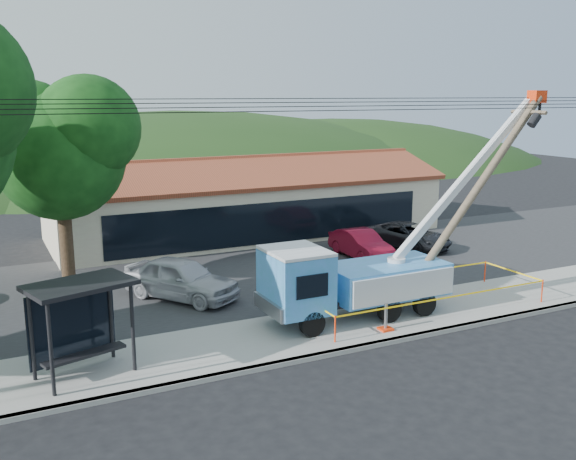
% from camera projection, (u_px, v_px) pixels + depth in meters
% --- Properties ---
extents(ground, '(120.00, 120.00, 0.00)m').
position_uv_depth(ground, '(383.00, 378.00, 18.78)').
color(ground, black).
rests_on(ground, ground).
extents(curb, '(60.00, 0.25, 0.15)m').
position_uv_depth(curb, '(346.00, 350.00, 20.60)').
color(curb, '#9C9892').
rests_on(curb, ground).
extents(sidewalk, '(60.00, 4.00, 0.15)m').
position_uv_depth(sidewalk, '(317.00, 331.00, 22.27)').
color(sidewalk, '#9C9892').
rests_on(sidewalk, ground).
extents(parking_lot, '(60.00, 12.00, 0.10)m').
position_uv_depth(parking_lot, '(233.00, 275.00, 29.29)').
color(parking_lot, '#28282B').
rests_on(parking_lot, ground).
extents(strip_mall, '(22.50, 8.53, 4.67)m').
position_uv_depth(strip_mall, '(246.00, 203.00, 37.64)').
color(strip_mall, beige).
rests_on(strip_mall, ground).
extents(tree_lot, '(6.30, 5.60, 8.94)m').
position_uv_depth(tree_lot, '(59.00, 143.00, 25.85)').
color(tree_lot, '#332316').
rests_on(tree_lot, ground).
extents(hill_center, '(89.60, 64.00, 32.00)m').
position_uv_depth(hill_center, '(175.00, 169.00, 71.34)').
color(hill_center, '#1E3C15').
rests_on(hill_center, ground).
extents(hill_east, '(72.80, 52.00, 26.00)m').
position_uv_depth(hill_east, '(331.00, 161.00, 80.01)').
color(hill_east, '#1E3C15').
rests_on(hill_east, ground).
extents(utility_truck, '(11.96, 3.77, 8.14)m').
position_uv_depth(utility_truck, '(353.00, 277.00, 23.18)').
color(utility_truck, black).
rests_on(utility_truck, ground).
extents(leaning_pole, '(6.85, 1.74, 8.09)m').
position_uv_depth(leaning_pole, '(475.00, 191.00, 24.60)').
color(leaning_pole, brown).
rests_on(leaning_pole, ground).
extents(bus_shelter, '(3.26, 2.50, 2.78)m').
position_uv_depth(bus_shelter, '(78.00, 306.00, 18.34)').
color(bus_shelter, black).
rests_on(bus_shelter, ground).
extents(caution_tape, '(9.43, 3.19, 0.92)m').
position_uv_depth(caution_tape, '(421.00, 291.00, 24.35)').
color(caution_tape, '#FF360D').
rests_on(caution_tape, ground).
extents(car_silver, '(4.39, 5.13, 1.66)m').
position_uv_depth(car_silver, '(182.00, 301.00, 25.80)').
color(car_silver, '#B5B6BD').
rests_on(car_silver, ground).
extents(car_red, '(1.56, 4.25, 1.39)m').
position_uv_depth(car_red, '(361.00, 260.00, 32.20)').
color(car_red, maroon).
rests_on(car_red, ground).
extents(car_dark, '(3.26, 5.16, 1.33)m').
position_uv_depth(car_dark, '(408.00, 249.00, 34.28)').
color(car_dark, black).
rests_on(car_dark, ground).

